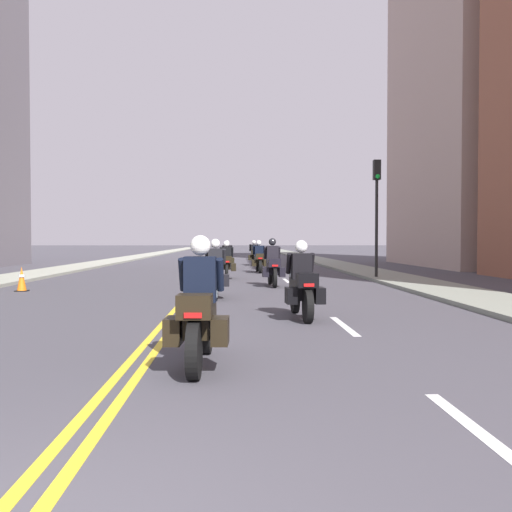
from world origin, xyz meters
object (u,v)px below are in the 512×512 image
motorcycle_4 (227,263)px  motorcycle_6 (227,258)px  motorcycle_1 (302,287)px  motorcycle_0 (200,315)px  motorcycle_7 (254,255)px  traffic_light_near (377,198)px  motorcycle_3 (273,267)px  traffic_cone_0 (22,279)px  motorcycle_2 (215,274)px  motorcycle_5 (259,260)px

motorcycle_4 → motorcycle_6: 8.05m
motorcycle_1 → motorcycle_0: bearing=-115.1°
motorcycle_7 → traffic_light_near: size_ratio=0.46×
motorcycle_0 → motorcycle_6: bearing=92.3°
traffic_light_near → motorcycle_7: bearing=108.6°
motorcycle_3 → motorcycle_1: bearing=-91.9°
motorcycle_1 → motorcycle_4: (-1.72, 12.38, 0.01)m
motorcycle_3 → traffic_light_near: (4.44, 3.25, 2.64)m
traffic_cone_0 → traffic_light_near: bearing=21.4°
motorcycle_2 → traffic_light_near: 9.91m
motorcycle_4 → traffic_light_near: (6.09, -0.95, 2.67)m
motorcycle_3 → traffic_cone_0: 8.17m
motorcycle_2 → motorcycle_3: size_ratio=1.05×
motorcycle_5 → motorcycle_4: bearing=-112.0°
motorcycle_5 → motorcycle_7: (0.03, 8.15, 0.02)m
motorcycle_0 → traffic_cone_0: bearing=121.8°
motorcycle_6 → motorcycle_4: bearing=-91.1°
motorcycle_3 → motorcycle_5: 8.55m
motorcycle_7 → motorcycle_6: bearing=-111.6°
motorcycle_6 → traffic_cone_0: (-6.26, -13.87, -0.26)m
motorcycle_2 → traffic_cone_0: (-6.15, 2.31, -0.28)m
traffic_light_near → motorcycle_6: bearing=124.4°
motorcycle_0 → traffic_cone_0: size_ratio=2.88×
traffic_light_near → motorcycle_0: bearing=-111.3°
motorcycle_4 → motorcycle_7: size_ratio=0.96×
motorcycle_1 → traffic_light_near: (4.37, 11.43, 2.68)m
motorcycle_0 → motorcycle_6: (0.01, 24.89, -0.02)m
motorcycle_3 → motorcycle_6: bearing=95.7°
motorcycle_0 → traffic_light_near: size_ratio=0.46×
motorcycle_1 → traffic_cone_0: 10.40m
motorcycle_3 → motorcycle_0: bearing=-100.2°
motorcycle_6 → traffic_cone_0: size_ratio=2.88×
motorcycle_6 → motorcycle_2: bearing=-92.1°
traffic_light_near → traffic_cone_0: bearing=-158.6°
motorcycle_2 → motorcycle_6: bearing=88.4°
motorcycle_0 → motorcycle_7: motorcycle_0 is taller
motorcycle_1 → traffic_light_near: traffic_light_near is taller
motorcycle_4 → traffic_light_near: size_ratio=0.45×
motorcycle_2 → motorcycle_3: bearing=63.6°
traffic_cone_0 → motorcycle_1: bearing=-39.1°
motorcycle_7 → traffic_light_near: 14.44m
traffic_cone_0 → traffic_light_near: traffic_light_near is taller
motorcycle_4 → traffic_light_near: traffic_light_near is taller
motorcycle_3 → motorcycle_6: 12.38m
motorcycle_0 → motorcycle_3: 12.76m
motorcycle_5 → traffic_cone_0: size_ratio=2.84×
motorcycle_1 → motorcycle_5: bearing=87.7°
motorcycle_4 → traffic_cone_0: motorcycle_4 is taller
motorcycle_1 → motorcycle_4: size_ratio=1.05×
motorcycle_5 → traffic_cone_0: 12.87m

